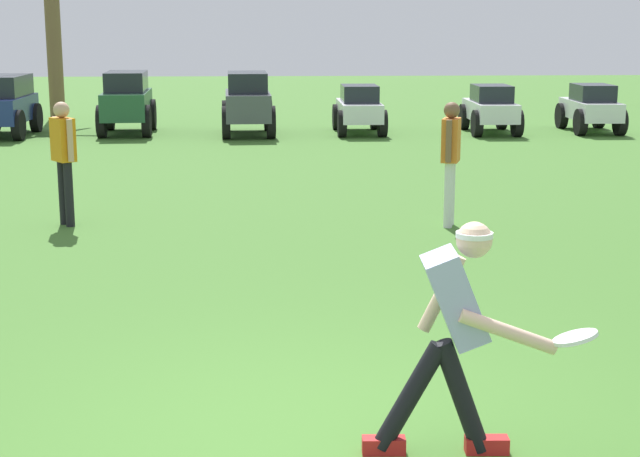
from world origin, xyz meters
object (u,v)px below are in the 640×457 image
teammate_near_sideline (64,152)px  parked_car_slot_f (490,108)px  frisbee_thrower (453,326)px  parked_car_slot_d (248,102)px  parked_car_slot_b (5,104)px  parked_car_slot_g (591,107)px  parked_car_slot_c (127,101)px  parked_car_slot_e (359,108)px  teammate_midfield (451,152)px  frisbee_in_flight (575,338)px

teammate_near_sideline → parked_car_slot_f: teammate_near_sideline is taller
frisbee_thrower → parked_car_slot_d: frisbee_thrower is taller
parked_car_slot_b → parked_car_slot_g: parked_car_slot_b is taller
parked_car_slot_g → parked_car_slot_c: bearing=179.0°
frisbee_thrower → parked_car_slot_e: 16.96m
teammate_midfield → parked_car_slot_b: teammate_midfield is taller
frisbee_in_flight → parked_car_slot_c: size_ratio=0.14×
frisbee_thrower → parked_car_slot_g: bearing=69.4°
parked_car_slot_d → teammate_near_sideline: bearing=-101.9°
frisbee_in_flight → parked_car_slot_g: bearing=71.6°
parked_car_slot_d → frisbee_in_flight: bearing=-82.6°
frisbee_thrower → parked_car_slot_g: 18.09m
teammate_midfield → parked_car_slot_f: (2.80, 10.23, -0.38)m
parked_car_slot_c → parked_car_slot_g: 10.67m
parked_car_slot_f → parked_car_slot_b: bearing=-179.9°
parked_car_slot_d → parked_car_slot_f: (5.54, 0.05, -0.18)m
teammate_midfield → parked_car_slot_g: (5.18, 10.37, -0.38)m
frisbee_in_flight → parked_car_slot_b: parked_car_slot_b is taller
frisbee_thrower → parked_car_slot_e: bearing=86.7°
frisbee_in_flight → parked_car_slot_f: (3.32, 17.03, -0.23)m
frisbee_thrower → teammate_midfield: bearing=79.8°
frisbee_thrower → teammate_midfield: (1.18, 6.57, 0.14)m
frisbee_thrower → parked_car_slot_f: frisbee_thrower is taller
parked_car_slot_c → parked_car_slot_f: (8.29, -0.33, -0.18)m
teammate_near_sideline → parked_car_slot_g: size_ratio=0.70×
frisbee_in_flight → parked_car_slot_d: size_ratio=0.14×
teammate_midfield → parked_car_slot_g: 11.60m
teammate_near_sideline → parked_car_slot_e: (4.61, 10.06, -0.38)m
teammate_near_sideline → parked_car_slot_b: bearing=108.5°
teammate_near_sideline → parked_car_slot_d: 10.10m
teammate_midfield → parked_car_slot_b: bearing=128.5°
teammate_near_sideline → parked_car_slot_b: 10.47m
teammate_midfield → parked_car_slot_d: 10.55m
parked_car_slot_b → teammate_midfield: bearing=-51.5°
frisbee_thrower → frisbee_in_flight: 0.69m
frisbee_thrower → parked_car_slot_d: bearing=95.3°
frisbee_thrower → parked_car_slot_g: (6.36, 16.94, -0.23)m
teammate_near_sideline → parked_car_slot_g: bearing=45.2°
teammate_near_sideline → parked_car_slot_g: (10.00, 10.07, -0.38)m
teammate_near_sideline → teammate_midfield: (4.82, -0.30, 0.00)m
parked_car_slot_g → parked_car_slot_f: bearing=-176.7°
frisbee_in_flight → parked_car_slot_e: 17.16m
teammate_near_sideline → parked_car_slot_c: 10.29m
parked_car_slot_d → parked_car_slot_f: size_ratio=1.08×
frisbee_in_flight → parked_car_slot_d: (-2.22, 16.97, -0.05)m
teammate_midfield → parked_car_slot_f: bearing=74.7°
parked_car_slot_d → parked_car_slot_e: bearing=4.0°
parked_car_slot_e → teammate_near_sideline: bearing=-114.6°
parked_car_slot_b → frisbee_thrower: bearing=-67.5°
frisbee_thrower → parked_car_slot_f: 17.27m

